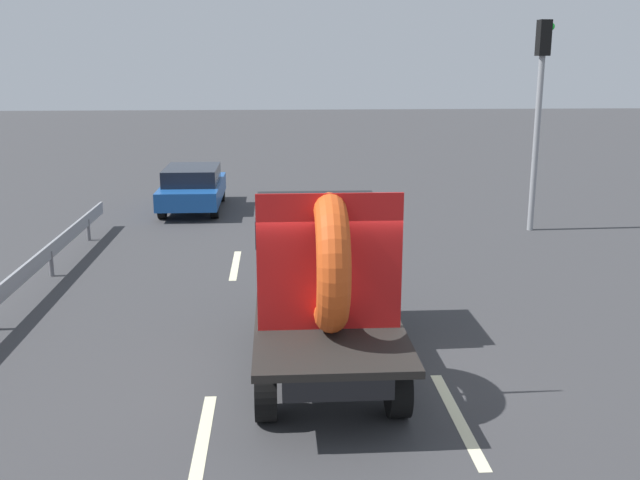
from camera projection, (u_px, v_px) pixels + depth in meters
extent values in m
plane|color=#38383A|center=(329.00, 368.00, 10.85)|extent=(120.00, 120.00, 0.00)
cylinder|color=black|center=(268.00, 310.00, 12.17)|extent=(0.28, 0.80, 0.80)
cylinder|color=black|center=(368.00, 308.00, 12.27)|extent=(0.28, 0.80, 0.80)
cylinder|color=black|center=(266.00, 390.00, 9.20)|extent=(0.28, 0.80, 0.80)
cylinder|color=black|center=(398.00, 386.00, 9.31)|extent=(0.28, 0.80, 0.80)
cube|color=black|center=(324.00, 318.00, 10.60)|extent=(1.30, 4.87, 0.25)
cube|color=black|center=(318.00, 240.00, 11.93)|extent=(2.00, 1.73, 1.35)
cube|color=black|center=(318.00, 223.00, 11.81)|extent=(2.02, 1.64, 0.44)
cube|color=black|center=(329.00, 328.00, 9.72)|extent=(2.00, 3.14, 0.10)
cube|color=black|center=(321.00, 256.00, 11.05)|extent=(1.80, 0.08, 1.10)
torus|color=#D84C19|center=(330.00, 263.00, 9.34)|extent=(0.42, 1.83, 1.83)
cube|color=red|center=(330.00, 263.00, 9.34)|extent=(1.90, 0.03, 1.83)
cylinder|color=black|center=(174.00, 192.00, 23.61)|extent=(0.22, 0.63, 0.63)
cylinder|color=black|center=(221.00, 192.00, 23.71)|extent=(0.22, 0.63, 0.63)
cylinder|color=black|center=(162.00, 208.00, 21.05)|extent=(0.22, 0.63, 0.63)
cylinder|color=black|center=(215.00, 208.00, 21.14)|extent=(0.22, 0.63, 0.63)
cube|color=#194C99|center=(193.00, 191.00, 22.31)|extent=(1.77, 4.13, 0.54)
cube|color=black|center=(192.00, 175.00, 22.09)|extent=(1.59, 2.31, 0.49)
cylinder|color=gray|center=(536.00, 145.00, 19.17)|extent=(0.16, 0.16, 4.63)
cube|color=black|center=(544.00, 38.00, 18.50)|extent=(0.30, 0.36, 0.90)
sphere|color=#19D833|center=(551.00, 27.00, 18.44)|extent=(0.20, 0.20, 0.20)
cube|color=gray|center=(25.00, 273.00, 13.80)|extent=(0.06, 12.78, 0.32)
cylinder|color=slate|center=(51.00, 264.00, 15.41)|extent=(0.10, 0.10, 0.55)
cylinder|color=slate|center=(88.00, 230.00, 18.51)|extent=(0.10, 0.10, 0.55)
cube|color=beige|center=(201.00, 449.00, 8.57)|extent=(0.16, 2.75, 0.01)
cube|color=beige|center=(235.00, 265.00, 16.30)|extent=(0.16, 2.41, 0.01)
cube|color=beige|center=(457.00, 417.00, 9.32)|extent=(0.16, 2.58, 0.01)
cube|color=beige|center=(375.00, 258.00, 16.86)|extent=(0.16, 2.85, 0.01)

